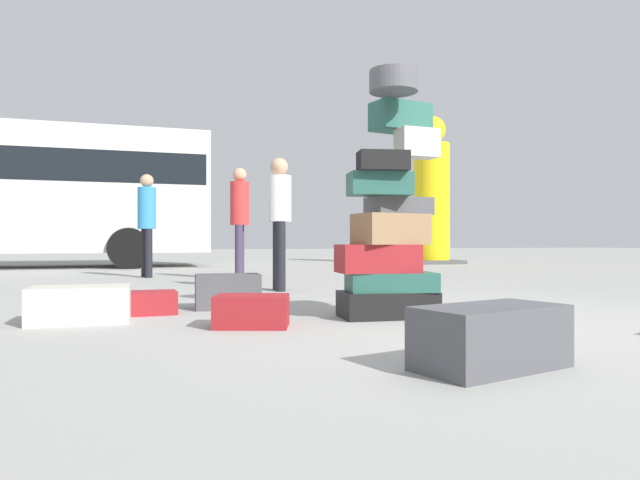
{
  "coord_description": "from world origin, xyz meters",
  "views": [
    {
      "loc": [
        -2.42,
        -3.61,
        0.6
      ],
      "look_at": [
        -0.46,
        2.2,
        0.62
      ],
      "focal_mm": 32.18,
      "sensor_mm": 36.0,
      "label": 1
    }
  ],
  "objects_px": {
    "suitcase_maroon_upright_blue": "(252,311)",
    "suitcase_maroon_left_side": "(142,303)",
    "suitcase_tower": "(390,220)",
    "suitcase_charcoal_foreground_near": "(228,291)",
    "yellow_dummy_statue": "(432,198)",
    "suitcase_cream_right_side": "(80,304)",
    "person_bearded_onlooker": "(240,213)",
    "person_passerby_in_red": "(279,211)",
    "suitcase_charcoal_behind_tower": "(491,337)",
    "person_tourist_with_camera": "(147,216)"
  },
  "relations": [
    {
      "from": "suitcase_charcoal_behind_tower",
      "to": "suitcase_maroon_left_side",
      "type": "bearing_deg",
      "value": 106.3
    },
    {
      "from": "person_bearded_onlooker",
      "to": "person_tourist_with_camera",
      "type": "xyz_separation_m",
      "value": [
        -1.37,
        1.03,
        -0.03
      ]
    },
    {
      "from": "suitcase_charcoal_foreground_near",
      "to": "person_bearded_onlooker",
      "type": "relative_size",
      "value": 0.32
    },
    {
      "from": "suitcase_charcoal_foreground_near",
      "to": "suitcase_maroon_upright_blue",
      "type": "bearing_deg",
      "value": -86.53
    },
    {
      "from": "suitcase_cream_right_side",
      "to": "person_passerby_in_red",
      "type": "relative_size",
      "value": 0.43
    },
    {
      "from": "suitcase_maroon_upright_blue",
      "to": "person_tourist_with_camera",
      "type": "relative_size",
      "value": 0.29
    },
    {
      "from": "suitcase_tower",
      "to": "suitcase_maroon_upright_blue",
      "type": "bearing_deg",
      "value": -170.62
    },
    {
      "from": "suitcase_charcoal_foreground_near",
      "to": "person_tourist_with_camera",
      "type": "height_order",
      "value": "person_tourist_with_camera"
    },
    {
      "from": "person_passerby_in_red",
      "to": "yellow_dummy_statue",
      "type": "distance_m",
      "value": 9.26
    },
    {
      "from": "suitcase_maroon_upright_blue",
      "to": "suitcase_cream_right_side",
      "type": "relative_size",
      "value": 0.73
    },
    {
      "from": "suitcase_charcoal_foreground_near",
      "to": "suitcase_tower",
      "type": "bearing_deg",
      "value": -36.08
    },
    {
      "from": "person_bearded_onlooker",
      "to": "suitcase_maroon_left_side",
      "type": "bearing_deg",
      "value": -3.38
    },
    {
      "from": "person_tourist_with_camera",
      "to": "person_passerby_in_red",
      "type": "height_order",
      "value": "person_tourist_with_camera"
    },
    {
      "from": "suitcase_charcoal_foreground_near",
      "to": "person_tourist_with_camera",
      "type": "xyz_separation_m",
      "value": [
        -0.55,
        4.86,
        0.87
      ]
    },
    {
      "from": "suitcase_tower",
      "to": "suitcase_maroon_left_side",
      "type": "relative_size",
      "value": 3.53
    },
    {
      "from": "suitcase_charcoal_foreground_near",
      "to": "yellow_dummy_statue",
      "type": "bearing_deg",
      "value": 55.68
    },
    {
      "from": "suitcase_maroon_upright_blue",
      "to": "person_passerby_in_red",
      "type": "height_order",
      "value": "person_passerby_in_red"
    },
    {
      "from": "suitcase_maroon_upright_blue",
      "to": "suitcase_charcoal_foreground_near",
      "type": "relative_size",
      "value": 0.9
    },
    {
      "from": "suitcase_cream_right_side",
      "to": "yellow_dummy_statue",
      "type": "bearing_deg",
      "value": 50.23
    },
    {
      "from": "suitcase_maroon_upright_blue",
      "to": "suitcase_charcoal_behind_tower",
      "type": "distance_m",
      "value": 1.84
    },
    {
      "from": "suitcase_maroon_left_side",
      "to": "suitcase_charcoal_foreground_near",
      "type": "xyz_separation_m",
      "value": [
        0.74,
        0.21,
        0.06
      ]
    },
    {
      "from": "suitcase_charcoal_foreground_near",
      "to": "yellow_dummy_statue",
      "type": "distance_m",
      "value": 11.19
    },
    {
      "from": "suitcase_maroon_upright_blue",
      "to": "suitcase_maroon_left_side",
      "type": "xyz_separation_m",
      "value": [
        -0.72,
        0.96,
        -0.02
      ]
    },
    {
      "from": "suitcase_maroon_left_side",
      "to": "person_tourist_with_camera",
      "type": "distance_m",
      "value": 5.16
    },
    {
      "from": "suitcase_maroon_upright_blue",
      "to": "yellow_dummy_statue",
      "type": "xyz_separation_m",
      "value": [
        6.99,
        9.78,
        1.66
      ]
    },
    {
      "from": "suitcase_tower",
      "to": "yellow_dummy_statue",
      "type": "bearing_deg",
      "value": 58.69
    },
    {
      "from": "person_passerby_in_red",
      "to": "person_bearded_onlooker",
      "type": "bearing_deg",
      "value": -173.06
    },
    {
      "from": "suitcase_charcoal_foreground_near",
      "to": "yellow_dummy_statue",
      "type": "xyz_separation_m",
      "value": [
        6.97,
        8.6,
        1.62
      ]
    },
    {
      "from": "suitcase_tower",
      "to": "suitcase_charcoal_foreground_near",
      "type": "height_order",
      "value": "suitcase_tower"
    },
    {
      "from": "suitcase_charcoal_behind_tower",
      "to": "suitcase_cream_right_side",
      "type": "xyz_separation_m",
      "value": [
        -1.96,
        2.28,
        -0.01
      ]
    },
    {
      "from": "suitcase_maroon_upright_blue",
      "to": "suitcase_charcoal_foreground_near",
      "type": "xyz_separation_m",
      "value": [
        0.03,
        1.17,
        0.04
      ]
    },
    {
      "from": "suitcase_charcoal_foreground_near",
      "to": "person_bearded_onlooker",
      "type": "xyz_separation_m",
      "value": [
        0.83,
        3.83,
        0.9
      ]
    },
    {
      "from": "suitcase_tower",
      "to": "suitcase_charcoal_behind_tower",
      "type": "xyz_separation_m",
      "value": [
        -0.36,
        -1.85,
        -0.62
      ]
    },
    {
      "from": "suitcase_maroon_left_side",
      "to": "yellow_dummy_statue",
      "type": "distance_m",
      "value": 11.83
    },
    {
      "from": "suitcase_tower",
      "to": "suitcase_cream_right_side",
      "type": "height_order",
      "value": "suitcase_tower"
    },
    {
      "from": "suitcase_maroon_upright_blue",
      "to": "person_bearded_onlooker",
      "type": "bearing_deg",
      "value": 99.58
    },
    {
      "from": "suitcase_charcoal_behind_tower",
      "to": "person_bearded_onlooker",
      "type": "xyz_separation_m",
      "value": [
        0.05,
        6.66,
        0.91
      ]
    },
    {
      "from": "suitcase_maroon_left_side",
      "to": "person_bearded_onlooker",
      "type": "bearing_deg",
      "value": 67.15
    },
    {
      "from": "suitcase_charcoal_foreground_near",
      "to": "yellow_dummy_statue",
      "type": "relative_size",
      "value": 0.14
    },
    {
      "from": "suitcase_maroon_left_side",
      "to": "yellow_dummy_statue",
      "type": "bearing_deg",
      "value": 47.19
    },
    {
      "from": "suitcase_tower",
      "to": "suitcase_cream_right_side",
      "type": "relative_size",
      "value": 2.78
    },
    {
      "from": "suitcase_cream_right_side",
      "to": "suitcase_tower",
      "type": "bearing_deg",
      "value": -8.66
    },
    {
      "from": "suitcase_charcoal_behind_tower",
      "to": "person_tourist_with_camera",
      "type": "height_order",
      "value": "person_tourist_with_camera"
    },
    {
      "from": "suitcase_cream_right_side",
      "to": "yellow_dummy_statue",
      "type": "relative_size",
      "value": 0.18
    },
    {
      "from": "suitcase_maroon_upright_blue",
      "to": "person_tourist_with_camera",
      "type": "bearing_deg",
      "value": 114.18
    },
    {
      "from": "suitcase_tower",
      "to": "suitcase_charcoal_foreground_near",
      "type": "bearing_deg",
      "value": 139.23
    },
    {
      "from": "suitcase_charcoal_behind_tower",
      "to": "yellow_dummy_statue",
      "type": "relative_size",
      "value": 0.18
    },
    {
      "from": "person_passerby_in_red",
      "to": "suitcase_tower",
      "type": "bearing_deg",
      "value": 10.0
    },
    {
      "from": "person_bearded_onlooker",
      "to": "suitcase_cream_right_side",
      "type": "bearing_deg",
      "value": -6.87
    },
    {
      "from": "suitcase_cream_right_side",
      "to": "suitcase_charcoal_behind_tower",
      "type": "bearing_deg",
      "value": -47.38
    }
  ]
}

